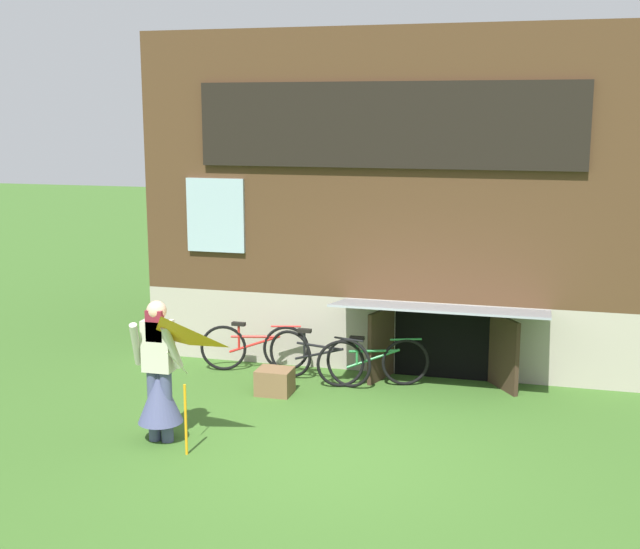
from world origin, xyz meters
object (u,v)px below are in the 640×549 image
(person, at_px, (159,383))
(wooden_crate, at_px, (275,381))
(bicycle_green, at_px, (373,362))
(bicycle_black, at_px, (319,357))
(bicycle_red, at_px, (255,347))
(kite, at_px, (162,348))

(person, xyz_separation_m, wooden_crate, (0.77, 1.91, -0.53))
(bicycle_green, bearing_deg, person, -147.15)
(person, height_order, bicycle_black, person)
(bicycle_green, height_order, bicycle_black, bicycle_black)
(bicycle_black, relative_size, bicycle_red, 1.01)
(kite, height_order, bicycle_green, kite)
(kite, bearing_deg, person, 121.04)
(bicycle_black, height_order, wooden_crate, bicycle_black)
(bicycle_red, height_order, wooden_crate, bicycle_red)
(bicycle_green, xyz_separation_m, bicycle_red, (-1.82, 0.25, 0.01))
(bicycle_red, bearing_deg, kite, -100.95)
(person, height_order, bicycle_red, person)
(bicycle_green, height_order, bicycle_red, bicycle_red)
(kite, relative_size, bicycle_black, 0.95)
(bicycle_green, distance_m, bicycle_black, 0.77)
(bicycle_red, bearing_deg, person, -106.62)
(bicycle_black, relative_size, wooden_crate, 3.40)
(person, distance_m, kite, 0.81)
(bicycle_red, bearing_deg, bicycle_black, -27.78)
(person, distance_m, wooden_crate, 2.13)
(person, height_order, wooden_crate, person)
(kite, xyz_separation_m, bicycle_black, (0.92, 3.05, -0.91))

